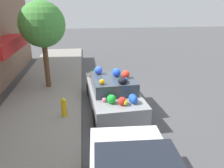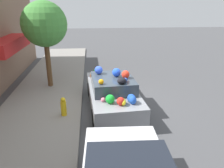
{
  "view_description": "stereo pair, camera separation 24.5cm",
  "coord_description": "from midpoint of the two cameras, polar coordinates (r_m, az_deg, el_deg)",
  "views": [
    {
      "loc": [
        -7.88,
        0.91,
        3.94
      ],
      "look_at": [
        0.0,
        -0.12,
        1.0
      ],
      "focal_mm": 35.0,
      "sensor_mm": 36.0,
      "label": 1
    },
    {
      "loc": [
        -7.91,
        0.67,
        3.94
      ],
      "look_at": [
        0.0,
        -0.12,
        1.0
      ],
      "focal_mm": 35.0,
      "sensor_mm": 36.0,
      "label": 2
    }
  ],
  "objects": [
    {
      "name": "art_car",
      "position": [
        8.53,
        -0.79,
        -1.88
      ],
      "size": [
        4.28,
        1.98,
        1.64
      ],
      "rotation": [
        0.0,
        0.0,
        0.06
      ],
      "color": "gray",
      "rests_on": "ground"
    },
    {
      "name": "street_tree",
      "position": [
        10.62,
        -18.41,
        14.45
      ],
      "size": [
        2.06,
        2.06,
        3.99
      ],
      "color": "brown",
      "rests_on": "sidewalk_curb"
    },
    {
      "name": "ground_plane",
      "position": [
        8.86,
        -1.6,
        -6.1
      ],
      "size": [
        60.0,
        60.0,
        0.0
      ],
      "primitive_type": "plane",
      "color": "#4C4C4F"
    },
    {
      "name": "sidewalk_curb",
      "position": [
        9.01,
        -19.07,
        -6.48
      ],
      "size": [
        24.0,
        3.2,
        0.1
      ],
      "color": "gray",
      "rests_on": "ground"
    },
    {
      "name": "fire_hydrant",
      "position": [
        8.07,
        -13.3,
        -5.92
      ],
      "size": [
        0.2,
        0.2,
        0.7
      ],
      "color": "gold",
      "rests_on": "sidewalk_curb"
    }
  ]
}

